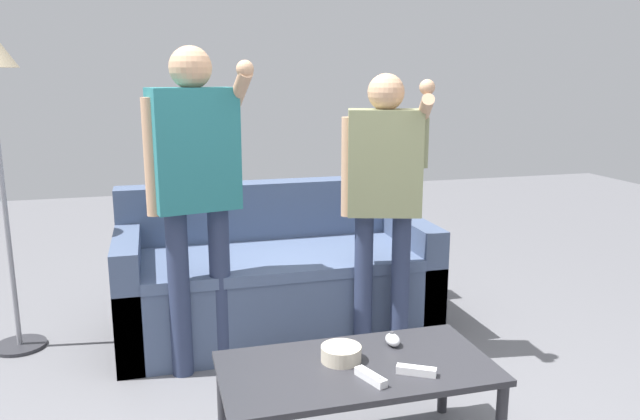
{
  "coord_description": "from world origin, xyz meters",
  "views": [
    {
      "loc": [
        -0.63,
        -2.12,
        1.5
      ],
      "look_at": [
        0.06,
        0.4,
        0.93
      ],
      "focal_mm": 34.49,
      "sensor_mm": 36.0,
      "label": 1
    }
  ],
  "objects_px": {
    "coffee_table": "(357,376)",
    "couch": "(275,279)",
    "snack_bowl": "(341,353)",
    "player_left": "(195,174)",
    "game_remote_wand_near": "(416,371)",
    "game_remote_wand_far": "(371,377)",
    "game_remote_nunchuk": "(393,340)",
    "player_right": "(384,184)"
  },
  "relations": [
    {
      "from": "game_remote_nunchuk",
      "to": "game_remote_wand_near",
      "type": "xyz_separation_m",
      "value": [
        -0.01,
        -0.26,
        -0.01
      ]
    },
    {
      "from": "couch",
      "to": "coffee_table",
      "type": "height_order",
      "value": "couch"
    },
    {
      "from": "coffee_table",
      "to": "player_left",
      "type": "xyz_separation_m",
      "value": [
        -0.52,
        0.94,
        0.67
      ]
    },
    {
      "from": "game_remote_wand_near",
      "to": "coffee_table",
      "type": "bearing_deg",
      "value": 145.79
    },
    {
      "from": "coffee_table",
      "to": "player_left",
      "type": "height_order",
      "value": "player_left"
    },
    {
      "from": "coffee_table",
      "to": "game_remote_wand_near",
      "type": "xyz_separation_m",
      "value": [
        0.19,
        -0.13,
        0.06
      ]
    },
    {
      "from": "player_right",
      "to": "game_remote_wand_near",
      "type": "distance_m",
      "value": 1.15
    },
    {
      "from": "couch",
      "to": "player_left",
      "type": "xyz_separation_m",
      "value": [
        -0.47,
        -0.45,
        0.72
      ]
    },
    {
      "from": "couch",
      "to": "coffee_table",
      "type": "relative_size",
      "value": 1.71
    },
    {
      "from": "couch",
      "to": "game_remote_nunchuk",
      "type": "xyz_separation_m",
      "value": [
        0.25,
        -1.26,
        0.12
      ]
    },
    {
      "from": "game_remote_nunchuk",
      "to": "couch",
      "type": "bearing_deg",
      "value": 101.19
    },
    {
      "from": "player_right",
      "to": "player_left",
      "type": "xyz_separation_m",
      "value": [
        -0.95,
        0.08,
        0.08
      ]
    },
    {
      "from": "game_remote_nunchuk",
      "to": "player_right",
      "type": "bearing_deg",
      "value": 72.35
    },
    {
      "from": "game_remote_nunchuk",
      "to": "snack_bowl",
      "type": "bearing_deg",
      "value": -162.74
    },
    {
      "from": "snack_bowl",
      "to": "couch",
      "type": "bearing_deg",
      "value": 90.01
    },
    {
      "from": "coffee_table",
      "to": "game_remote_nunchuk",
      "type": "height_order",
      "value": "game_remote_nunchuk"
    },
    {
      "from": "player_left",
      "to": "game_remote_wand_far",
      "type": "distance_m",
      "value": 1.34
    },
    {
      "from": "game_remote_nunchuk",
      "to": "game_remote_wand_far",
      "type": "bearing_deg",
      "value": -126.04
    },
    {
      "from": "couch",
      "to": "game_remote_wand_near",
      "type": "bearing_deg",
      "value": -81.09
    },
    {
      "from": "coffee_table",
      "to": "player_right",
      "type": "xyz_separation_m",
      "value": [
        0.43,
        0.86,
        0.59
      ]
    },
    {
      "from": "game_remote_wand_near",
      "to": "player_left",
      "type": "bearing_deg",
      "value": 123.51
    },
    {
      "from": "game_remote_wand_near",
      "to": "game_remote_wand_far",
      "type": "xyz_separation_m",
      "value": [
        -0.18,
        -0.0,
        -0.0
      ]
    },
    {
      "from": "coffee_table",
      "to": "couch",
      "type": "bearing_deg",
      "value": 91.95
    },
    {
      "from": "snack_bowl",
      "to": "game_remote_nunchuk",
      "type": "bearing_deg",
      "value": 17.26
    },
    {
      "from": "game_remote_nunchuk",
      "to": "coffee_table",
      "type": "bearing_deg",
      "value": -146.74
    },
    {
      "from": "player_left",
      "to": "game_remote_wand_near",
      "type": "distance_m",
      "value": 1.42
    },
    {
      "from": "coffee_table",
      "to": "player_right",
      "type": "distance_m",
      "value": 1.13
    },
    {
      "from": "coffee_table",
      "to": "player_left",
      "type": "relative_size",
      "value": 0.65
    },
    {
      "from": "couch",
      "to": "game_remote_wand_far",
      "type": "xyz_separation_m",
      "value": [
        0.06,
        -1.52,
        0.12
      ]
    },
    {
      "from": "snack_bowl",
      "to": "player_left",
      "type": "bearing_deg",
      "value": 118.01
    },
    {
      "from": "game_remote_wand_near",
      "to": "game_remote_wand_far",
      "type": "bearing_deg",
      "value": -179.2
    },
    {
      "from": "player_left",
      "to": "coffee_table",
      "type": "bearing_deg",
      "value": -61.15
    },
    {
      "from": "snack_bowl",
      "to": "player_left",
      "type": "relative_size",
      "value": 0.1
    },
    {
      "from": "coffee_table",
      "to": "game_remote_wand_near",
      "type": "relative_size",
      "value": 7.24
    },
    {
      "from": "game_remote_wand_far",
      "to": "game_remote_wand_near",
      "type": "bearing_deg",
      "value": 0.8
    },
    {
      "from": "coffee_table",
      "to": "snack_bowl",
      "type": "relative_size",
      "value": 6.65
    },
    {
      "from": "player_left",
      "to": "game_remote_wand_near",
      "type": "bearing_deg",
      "value": -56.49
    },
    {
      "from": "coffee_table",
      "to": "snack_bowl",
      "type": "distance_m",
      "value": 0.11
    },
    {
      "from": "game_remote_wand_near",
      "to": "snack_bowl",
      "type": "bearing_deg",
      "value": 142.19
    },
    {
      "from": "game_remote_nunchuk",
      "to": "game_remote_wand_far",
      "type": "xyz_separation_m",
      "value": [
        -0.19,
        -0.26,
        -0.01
      ]
    },
    {
      "from": "couch",
      "to": "player_right",
      "type": "xyz_separation_m",
      "value": [
        0.48,
        -0.52,
        0.65
      ]
    },
    {
      "from": "coffee_table",
      "to": "game_remote_wand_near",
      "type": "distance_m",
      "value": 0.24
    }
  ]
}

